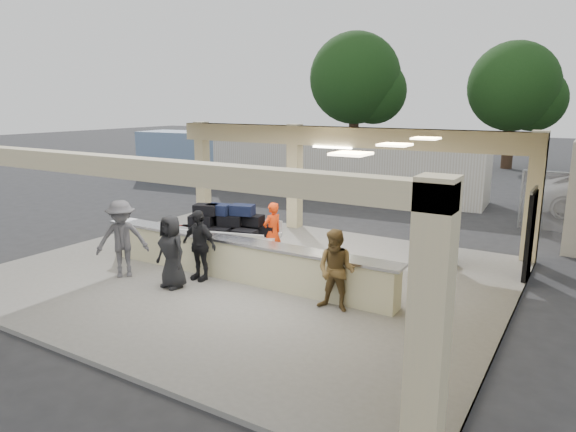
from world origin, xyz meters
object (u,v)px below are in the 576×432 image
Objects in this scene: baggage_handler at (272,233)px; container_blue at (224,157)px; luggage_cart at (225,229)px; passenger_c at (122,239)px; passenger_a at (336,271)px; container_white at (342,166)px; passenger_d at (171,252)px; passenger_b at (199,245)px; drum_fan at (441,244)px; baggage_counter at (237,259)px.

container_blue reaches higher than baggage_handler.
passenger_c is (-1.31, -2.32, 0.09)m from luggage_cart.
container_blue reaches higher than passenger_a.
passenger_a is at bearing -38.43° from passenger_c.
container_blue reaches higher than passenger_c.
passenger_a is at bearing -49.80° from container_blue.
baggage_handler is at bearing -78.01° from container_white.
passenger_d is (-0.93, -2.77, 0.04)m from baggage_handler.
passenger_b reaches higher than baggage_handler.
passenger_d is at bearing -85.06° from container_white.
baggage_handler is at bearing 9.05° from luggage_cart.
passenger_c is at bearing -91.65° from container_white.
passenger_b is (-4.60, -4.15, 0.30)m from drum_fan.
container_white is at bearing 106.08° from passenger_d.
passenger_b is at bearing -3.64° from baggage_handler.
passenger_b is at bearing -22.21° from passenger_c.
passenger_c reaches higher than passenger_b.
passenger_a reaches higher than passenger_d.
baggage_handler is 3.50m from passenger_a.
container_white is at bearing 84.01° from luggage_cart.
baggage_counter is 1.57m from luggage_cart.
passenger_a is 0.13× the size of container_white.
container_blue reaches higher than baggage_counter.
container_white is at bearing 102.21° from passenger_b.
passenger_b reaches higher than passenger_a.
baggage_handler is (1.16, 0.52, -0.05)m from luggage_cart.
passenger_c reaches higher than passenger_a.
container_white is (-5.81, 12.53, 0.43)m from passenger_a.
passenger_b is (-3.60, -0.01, 0.00)m from passenger_a.
container_white reaches higher than drum_fan.
container_white reaches higher than container_blue.
container_white is at bearing 103.74° from baggage_counter.
baggage_counter is at bearing 15.95° from baggage_handler.
container_blue reaches higher than luggage_cart.
drum_fan reaches higher than baggage_counter.
container_blue is (-7.27, 0.44, -0.06)m from container_white.
passenger_a is at bearing -60.92° from drum_fan.
luggage_cart is 1.57× the size of passenger_c.
luggage_cart is 2.26m from passenger_d.
passenger_d is at bearing -126.50° from baggage_counter.
passenger_c is 13.35m from container_white.
passenger_b is 0.90× the size of passenger_c.
baggage_counter is 1.57m from baggage_handler.
passenger_a is (2.87, -0.50, 0.36)m from baggage_counter.
passenger_b reaches higher than drum_fan.
passenger_c reaches higher than drum_fan.
drum_fan is at bearing -9.02° from passenger_c.
passenger_c is (-6.32, -4.94, 0.39)m from drum_fan.
container_white is 1.25× the size of container_blue.
baggage_counter is 2.82m from passenger_c.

